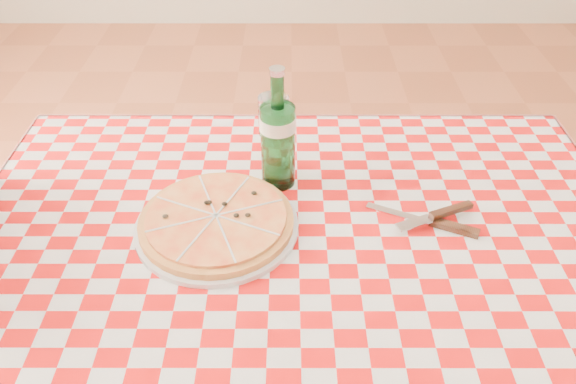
# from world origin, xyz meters

# --- Properties ---
(dining_table) EXTENTS (1.20, 0.80, 0.75)m
(dining_table) POSITION_xyz_m (0.00, 0.00, 0.66)
(dining_table) COLOR brown
(dining_table) RESTS_ON ground
(tablecloth) EXTENTS (1.30, 0.90, 0.01)m
(tablecloth) POSITION_xyz_m (0.00, 0.00, 0.75)
(tablecloth) COLOR #B60C0B
(tablecloth) RESTS_ON dining_table
(pizza_plate) EXTENTS (0.41, 0.41, 0.04)m
(pizza_plate) POSITION_xyz_m (-0.16, 0.02, 0.78)
(pizza_plate) COLOR #C88942
(pizza_plate) RESTS_ON tablecloth
(water_bottle) EXTENTS (0.10, 0.10, 0.26)m
(water_bottle) POSITION_xyz_m (-0.04, 0.17, 0.89)
(water_bottle) COLOR #175E26
(water_bottle) RESTS_ON tablecloth
(wine_glass) EXTENTS (0.08, 0.08, 0.17)m
(wine_glass) POSITION_xyz_m (-0.05, 0.24, 0.84)
(wine_glass) COLOR white
(wine_glass) RESTS_ON tablecloth
(cutlery) EXTENTS (0.25, 0.21, 0.03)m
(cutlery) POSITION_xyz_m (0.26, 0.04, 0.77)
(cutlery) COLOR silver
(cutlery) RESTS_ON tablecloth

